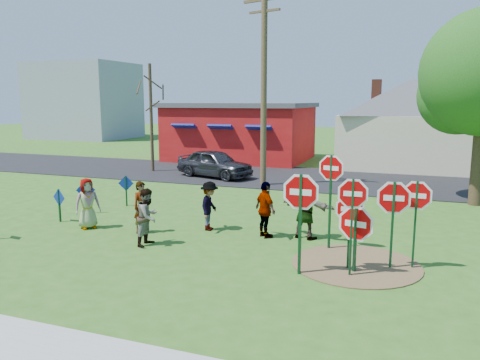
% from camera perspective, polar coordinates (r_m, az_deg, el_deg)
% --- Properties ---
extents(ground, '(120.00, 120.00, 0.00)m').
position_cam_1_polar(ground, '(14.31, -3.92, -6.86)').
color(ground, '#2C5718').
rests_on(ground, ground).
extents(sidewalk, '(22.00, 1.80, 0.08)m').
position_cam_1_polar(sidewalk, '(8.72, -24.70, -18.79)').
color(sidewalk, '#9E9E99').
rests_on(sidewalk, ground).
extents(road, '(120.00, 7.50, 0.04)m').
position_cam_1_polar(road, '(24.99, 6.87, 0.30)').
color(road, black).
rests_on(road, ground).
extents(dirt_patch, '(3.20, 3.20, 0.03)m').
position_cam_1_polar(dirt_patch, '(12.26, 13.94, -9.94)').
color(dirt_patch, brown).
rests_on(dirt_patch, ground).
extents(red_building, '(9.40, 7.69, 3.90)m').
position_cam_1_polar(red_building, '(32.54, 0.11, 5.99)').
color(red_building, '#A51010').
rests_on(red_building, ground).
extents(cream_house, '(9.40, 9.40, 6.50)m').
position_cam_1_polar(cream_house, '(30.53, 20.05, 6.96)').
color(cream_house, beige).
rests_on(cream_house, ground).
extents(distant_building, '(10.00, 8.00, 8.00)m').
position_cam_1_polar(distant_building, '(54.20, -18.44, 9.14)').
color(distant_building, '#8C939E').
rests_on(distant_building, ground).
extents(stop_sign_a, '(1.16, 0.08, 2.56)m').
position_cam_1_polar(stop_sign_a, '(10.93, 7.40, -2.60)').
color(stop_sign_a, '#0F391D').
rests_on(stop_sign_a, ground).
extents(stop_sign_b, '(0.95, 0.22, 2.75)m').
position_cam_1_polar(stop_sign_b, '(12.89, 11.03, 0.29)').
color(stop_sign_b, '#0F391D').
rests_on(stop_sign_b, ground).
extents(stop_sign_c, '(0.95, 0.07, 2.45)m').
position_cam_1_polar(stop_sign_c, '(11.02, 13.54, -2.94)').
color(stop_sign_c, '#0F391D').
rests_on(stop_sign_c, ground).
extents(stop_sign_d, '(0.96, 0.07, 2.30)m').
position_cam_1_polar(stop_sign_d, '(11.99, 20.70, -2.61)').
color(stop_sign_d, '#0F391D').
rests_on(stop_sign_d, ground).
extents(stop_sign_e, '(1.14, 0.27, 1.78)m').
position_cam_1_polar(stop_sign_e, '(11.42, 13.92, -5.59)').
color(stop_sign_e, '#0F391D').
rests_on(stop_sign_e, ground).
extents(stop_sign_f, '(1.09, 0.11, 2.31)m').
position_cam_1_polar(stop_sign_f, '(11.81, 18.20, -2.79)').
color(stop_sign_f, '#0F391D').
rests_on(stop_sign_f, ground).
extents(stop_sign_g, '(0.94, 0.10, 1.97)m').
position_cam_1_polar(stop_sign_g, '(11.56, 13.21, -4.21)').
color(stop_sign_g, '#0F391D').
rests_on(stop_sign_g, ground).
extents(blue_diamond_b, '(0.59, 0.16, 1.14)m').
position_cam_1_polar(blue_diamond_b, '(16.92, -21.18, -2.46)').
color(blue_diamond_b, '#0F391D').
rests_on(blue_diamond_b, ground).
extents(blue_diamond_c, '(0.63, 0.32, 1.21)m').
position_cam_1_polar(blue_diamond_c, '(17.82, -18.28, -1.58)').
color(blue_diamond_c, '#0F391D').
rests_on(blue_diamond_c, ground).
extents(blue_diamond_d, '(0.58, 0.20, 1.20)m').
position_cam_1_polar(blue_diamond_d, '(18.66, -13.71, -0.86)').
color(blue_diamond_d, '#0F391D').
rests_on(blue_diamond_d, ground).
extents(person_a, '(0.89, 0.95, 1.63)m').
position_cam_1_polar(person_a, '(15.75, -18.10, -2.73)').
color(person_a, '#404C9A').
rests_on(person_a, ground).
extents(person_b, '(0.61, 0.70, 1.62)m').
position_cam_1_polar(person_b, '(14.77, -11.86, -3.27)').
color(person_b, '#23766C').
rests_on(person_b, ground).
extents(person_c, '(0.65, 0.82, 1.63)m').
position_cam_1_polar(person_c, '(13.53, -11.15, -4.42)').
color(person_c, '#91543C').
rests_on(person_c, ground).
extents(person_d, '(0.68, 1.06, 1.56)m').
position_cam_1_polar(person_d, '(14.80, -3.74, -3.18)').
color(person_d, '#303135').
rests_on(person_d, ground).
extents(person_e, '(1.02, 0.98, 1.70)m').
position_cam_1_polar(person_e, '(13.99, 3.12, -3.64)').
color(person_e, '#503061').
rests_on(person_e, ground).
extents(person_f, '(1.79, 1.03, 1.84)m').
position_cam_1_polar(person_f, '(13.99, 7.99, -3.43)').
color(person_f, '#1F502A').
rests_on(person_f, ground).
extents(suv, '(4.60, 2.89, 1.46)m').
position_cam_1_polar(suv, '(24.84, -3.12, 2.04)').
color(suv, '#313137').
rests_on(suv, road).
extents(utility_pole, '(2.20, 0.72, 9.21)m').
position_cam_1_polar(utility_pole, '(22.34, 2.93, 11.67)').
color(utility_pole, '#4C3823').
rests_on(utility_pole, ground).
extents(bare_tree_west, '(1.80, 1.80, 6.10)m').
position_cam_1_polar(bare_tree_west, '(27.21, -10.82, 9.26)').
color(bare_tree_west, '#382819').
rests_on(bare_tree_west, ground).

